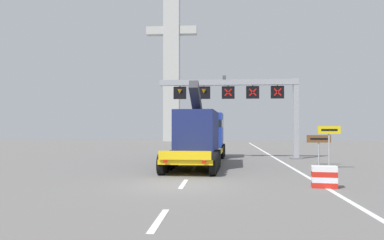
{
  "coord_description": "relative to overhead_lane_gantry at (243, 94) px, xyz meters",
  "views": [
    {
      "loc": [
        1.91,
        -16.01,
        2.52
      ],
      "look_at": [
        -0.21,
        10.6,
        3.01
      ],
      "focal_mm": 35.05,
      "sensor_mm": 36.0,
      "label": 1
    }
  ],
  "objects": [
    {
      "name": "lane_markings",
      "position": [
        -3.4,
        12.17,
        -5.12
      ],
      "size": [
        0.2,
        67.14,
        0.01
      ],
      "color": "silver",
      "rests_on": "ground"
    },
    {
      "name": "exit_sign_yellow",
      "position": [
        4.69,
        -7.16,
        -3.21
      ],
      "size": [
        1.31,
        0.15,
        2.57
      ],
      "color": "#9EA0A5",
      "rests_on": "ground"
    },
    {
      "name": "heavy_haul_truck_yellow",
      "position": [
        -3.15,
        -3.38,
        -3.14
      ],
      "size": [
        3.64,
        14.16,
        5.3
      ],
      "color": "yellow",
      "rests_on": "ground"
    },
    {
      "name": "tourist_info_sign_brown",
      "position": [
        4.63,
        -4.96,
        -3.61
      ],
      "size": [
        1.55,
        0.15,
        1.98
      ],
      "color": "#9EA0A5",
      "rests_on": "ground"
    },
    {
      "name": "crash_barrier_striped",
      "position": [
        2.51,
        -14.21,
        -4.68
      ],
      "size": [
        1.06,
        0.63,
        0.9
      ],
      "color": "red",
      "rests_on": "ground"
    },
    {
      "name": "edge_line_right",
      "position": [
        2.58,
        -2.1,
        -5.12
      ],
      "size": [
        0.2,
        63.0,
        0.01
      ],
      "primitive_type": "cube",
      "color": "silver",
      "rests_on": "ground"
    },
    {
      "name": "bridge_pylon_distant",
      "position": [
        -10.63,
        36.03,
        11.15
      ],
      "size": [
        9.0,
        2.0,
        31.77
      ],
      "color": "#B7B7B2",
      "rests_on": "ground"
    },
    {
      "name": "ground",
      "position": [
        -3.62,
        -14.1,
        -5.13
      ],
      "size": [
        112.0,
        112.0,
        0.0
      ],
      "primitive_type": "plane",
      "color": "slate"
    },
    {
      "name": "overhead_lane_gantry",
      "position": [
        0.0,
        0.0,
        0.0
      ],
      "size": [
        11.32,
        0.9,
        6.63
      ],
      "color": "#9EA0A5",
      "rests_on": "ground"
    }
  ]
}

